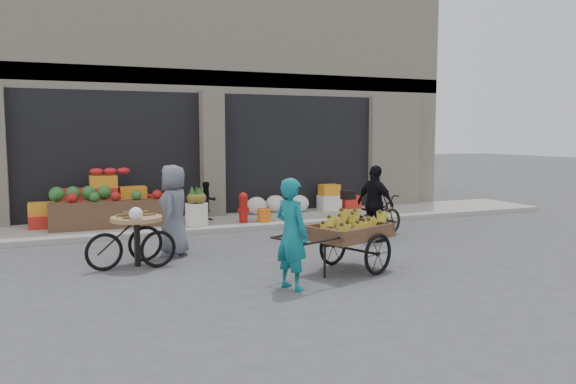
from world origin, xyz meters
name	(u,v)px	position (x,y,z in m)	size (l,w,h in m)	color
ground	(287,260)	(0.00, 0.00, 0.00)	(80.00, 80.00, 0.00)	#424244
sidewalk	(223,222)	(0.00, 4.10, 0.06)	(18.00, 2.20, 0.12)	gray
building	(185,94)	(0.00, 8.03, 3.37)	(14.00, 6.45, 7.00)	beige
fruit_display	(114,201)	(-2.48, 4.38, 0.67)	(3.10, 1.12, 1.24)	red
pineapple_bin	(197,214)	(-0.75, 3.60, 0.37)	(0.52, 0.52, 0.50)	silver
fire_hydrant	(243,206)	(0.35, 3.55, 0.50)	(0.22, 0.22, 0.71)	#A5140F
orange_bucket	(264,215)	(0.85, 3.50, 0.27)	(0.32, 0.32, 0.30)	orange
right_bay_goods	(311,200)	(2.61, 4.70, 0.41)	(3.35, 0.60, 0.70)	silver
seated_person	(207,201)	(-0.35, 4.20, 0.58)	(0.45, 0.35, 0.93)	black
banana_cart	(347,230)	(0.57, -1.12, 0.68)	(2.38, 1.61, 0.93)	brown
vendor_woman	(292,234)	(-0.63, -1.69, 0.80)	(0.58, 0.38, 1.59)	#0F6E78
tricycle_cart	(136,233)	(-2.48, 0.54, 0.57)	(1.46, 1.01, 0.95)	#9E7F51
vendor_grey	(174,210)	(-1.74, 1.15, 0.82)	(0.80, 0.52, 1.65)	slate
bicycle	(373,217)	(2.50, 1.28, 0.45)	(0.60, 1.72, 0.90)	black
cyclist	(375,204)	(2.30, 0.88, 0.78)	(0.92, 0.38, 1.56)	black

